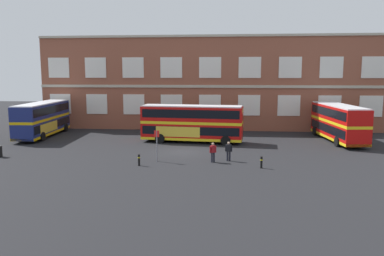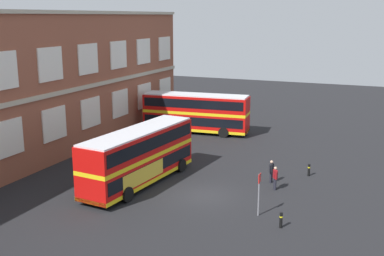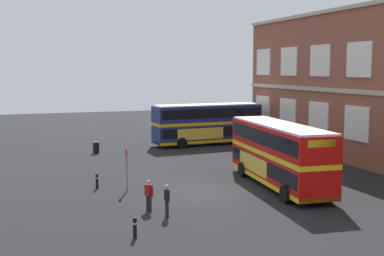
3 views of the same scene
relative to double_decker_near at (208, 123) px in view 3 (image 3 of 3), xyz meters
name	(u,v)px [view 3 (image 3 of 3)]	position (x,y,z in m)	size (l,w,h in m)	color
ground_plane	(231,189)	(17.83, -5.45, -2.15)	(120.00, 120.00, 0.00)	black
double_decker_near	(208,123)	(0.00, 0.00, 0.00)	(3.36, 11.14, 4.07)	navy
double_decker_middle	(279,154)	(18.21, -2.25, 0.00)	(11.20, 3.66, 4.07)	red
waiting_passenger	(167,199)	(22.22, -11.03, -1.22)	(0.64, 0.29, 1.70)	black
second_passenger	(149,194)	(20.89, -11.63, -1.22)	(0.61, 0.40, 1.70)	black
bus_stand_flag	(127,165)	(16.06, -11.76, -0.51)	(0.44, 0.10, 2.70)	slate
station_litter_bin	(96,148)	(1.42, -11.36, -1.63)	(0.60, 0.60, 1.03)	black
safety_bollard_west	(135,228)	(24.85, -13.33, -1.66)	(0.19, 0.19, 0.95)	black
safety_bollard_east	(97,181)	(14.88, -13.43, -1.66)	(0.19, 0.19, 0.95)	black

